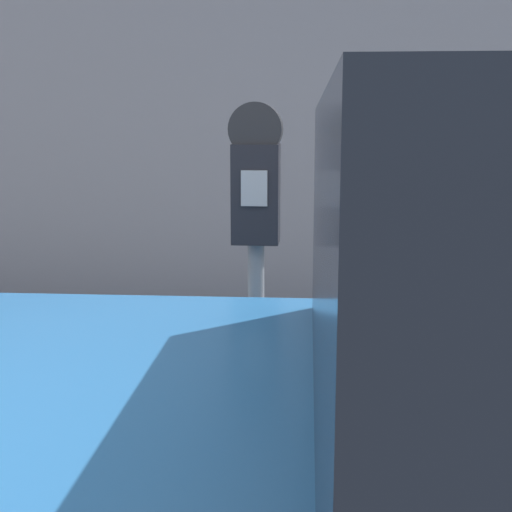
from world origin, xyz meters
TOP-DOWN VIEW (x-y plane):
  - sidewalk at (0.00, 2.20)m, footprint 24.00×2.80m
  - parking_meter at (-0.57, 0.96)m, footprint 0.19×0.14m

SIDE VIEW (x-z plane):
  - sidewalk at x=0.00m, z-range 0.00..0.14m
  - parking_meter at x=-0.57m, z-range 0.44..1.88m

